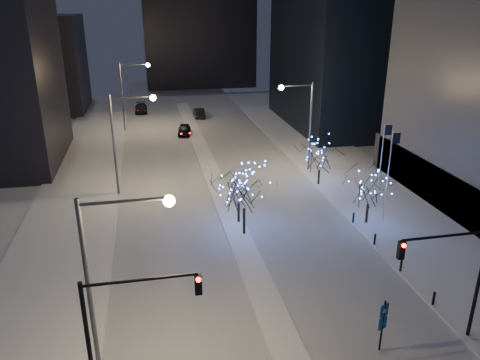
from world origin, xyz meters
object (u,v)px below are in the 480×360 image
object	(u,v)px
holiday_tree_median_far	(239,189)
wayfinding_sign	(383,320)
street_lamp_w_mid	(124,131)
holiday_tree_plaza_near	(370,188)
traffic_signal_west	(122,322)
holiday_tree_median_near	(244,188)
car_near	(184,130)
car_mid	(199,113)
holiday_tree_plaza_far	(320,156)
car_far	(141,108)
street_lamp_east	(303,115)
traffic_signal_east	(457,268)
street_lamp_w_far	(129,87)
street_lamp_w_near	(109,266)

from	to	relation	value
holiday_tree_median_far	wayfinding_sign	size ratio (longest dim) A/B	1.45
street_lamp_w_mid	holiday_tree_plaza_near	distance (m)	23.37
street_lamp_w_mid	traffic_signal_west	xyz separation A→B (m)	(0.50, -27.00, -1.74)
holiday_tree_median_near	holiday_tree_plaza_near	world-z (taller)	holiday_tree_median_near
car_near	holiday_tree_median_far	world-z (taller)	holiday_tree_median_far
car_mid	holiday_tree_plaza_far	world-z (taller)	holiday_tree_plaza_far
holiday_tree_plaza_far	car_far	bearing A→B (deg)	114.84
car_near	car_far	distance (m)	17.15
street_lamp_east	holiday_tree_median_near	size ratio (longest dim) A/B	1.63
street_lamp_w_mid	traffic_signal_east	distance (m)	31.60
holiday_tree_median_far	wayfinding_sign	bearing A→B (deg)	-75.32
car_far	street_lamp_w_far	bearing A→B (deg)	-96.20
traffic_signal_east	holiday_tree_plaza_near	world-z (taller)	traffic_signal_east
car_mid	car_far	size ratio (longest dim) A/B	0.90
street_lamp_w_mid	holiday_tree_plaza_far	xyz separation A→B (m)	(19.44, -1.69, -3.28)
traffic_signal_east	wayfinding_sign	world-z (taller)	traffic_signal_east
traffic_signal_east	holiday_tree_plaza_far	bearing A→B (deg)	86.33
street_lamp_w_mid	wayfinding_sign	world-z (taller)	street_lamp_w_mid
holiday_tree_plaza_near	car_mid	bearing A→B (deg)	102.35
street_lamp_w_near	holiday_tree_median_far	size ratio (longest dim) A/B	2.13
holiday_tree_plaza_far	wayfinding_sign	world-z (taller)	holiday_tree_plaza_far
car_mid	holiday_tree_plaza_near	world-z (taller)	holiday_tree_plaza_near
street_lamp_east	car_near	size ratio (longest dim) A/B	2.28
street_lamp_w_mid	car_far	xyz separation A→B (m)	(1.41, 37.27, -5.76)
street_lamp_east	traffic_signal_east	size ratio (longest dim) A/B	1.43
street_lamp_east	car_mid	bearing A→B (deg)	105.83
traffic_signal_east	holiday_tree_plaza_far	xyz separation A→B (m)	(1.56, 24.32, -1.54)
street_lamp_w_far	wayfinding_sign	world-z (taller)	street_lamp_w_far
car_near	holiday_tree_median_far	distance (m)	30.20
traffic_signal_east	car_near	bearing A→B (deg)	102.47
street_lamp_w_far	street_lamp_east	xyz separation A→B (m)	(19.02, -22.00, -0.05)
holiday_tree_plaza_far	street_lamp_w_far	bearing A→B (deg)	126.07
car_mid	holiday_tree_plaza_far	size ratio (longest dim) A/B	0.93
car_near	car_mid	world-z (taller)	car_mid
street_lamp_east	car_far	bearing A→B (deg)	117.20
street_lamp_w_mid	car_near	distance (m)	23.20
street_lamp_w_far	car_near	bearing A→B (deg)	-27.01
street_lamp_w_mid	holiday_tree_median_far	world-z (taller)	street_lamp_w_mid
holiday_tree_median_far	holiday_tree_plaza_far	bearing A→B (deg)	35.51
street_lamp_east	traffic_signal_west	distance (m)	35.30
holiday_tree_median_near	wayfinding_sign	world-z (taller)	holiday_tree_median_near
street_lamp_w_mid	car_mid	distance (m)	34.11
holiday_tree_median_near	street_lamp_east	bearing A→B (deg)	55.82
street_lamp_east	holiday_tree_plaza_near	xyz separation A→B (m)	(1.25, -14.19, -3.13)
street_lamp_w_mid	holiday_tree_median_far	distance (m)	13.33
holiday_tree_plaza_near	street_lamp_east	bearing A→B (deg)	95.02
street_lamp_w_near	traffic_signal_west	xyz separation A→B (m)	(0.50, -2.00, -1.74)
street_lamp_w_near	holiday_tree_plaza_near	distance (m)	24.73
car_mid	wayfinding_sign	distance (m)	57.92
car_near	traffic_signal_west	bearing A→B (deg)	-90.69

